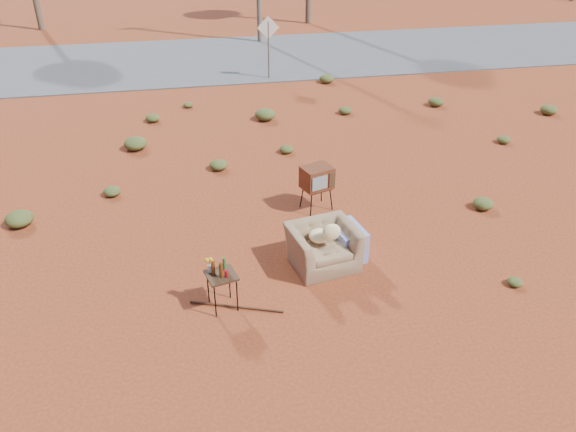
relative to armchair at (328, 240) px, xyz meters
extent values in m
plane|color=brown|center=(-0.68, -0.49, -0.49)|extent=(140.00, 140.00, 0.00)
cube|color=#565659|center=(-0.68, 14.51, -0.47)|extent=(140.00, 7.00, 0.04)
imported|color=#87694A|center=(-0.10, -0.04, 0.03)|extent=(1.32, 0.98, 1.04)
ellipsoid|color=#F8E698|center=(-0.16, 0.01, 0.12)|extent=(0.38, 0.38, 0.22)
ellipsoid|color=#F8E698|center=(-0.01, -0.22, 0.32)|extent=(0.33, 0.17, 0.33)
cube|color=#213599|center=(0.43, 0.17, -0.18)|extent=(0.63, 0.85, 0.61)
cube|color=black|center=(0.27, 2.01, 0.01)|extent=(0.65, 0.57, 0.03)
cylinder|color=black|center=(0.10, 1.75, -0.24)|extent=(0.03, 0.03, 0.50)
cylinder|color=black|center=(0.57, 1.91, -0.24)|extent=(0.03, 0.03, 0.50)
cylinder|color=black|center=(-0.03, 2.11, -0.24)|extent=(0.03, 0.03, 0.50)
cylinder|color=black|center=(0.45, 2.27, -0.24)|extent=(0.03, 0.03, 0.50)
cube|color=brown|center=(0.27, 2.01, 0.26)|extent=(0.73, 0.65, 0.48)
cube|color=gray|center=(0.27, 1.75, 0.26)|extent=(0.35, 0.14, 0.30)
cube|color=#472D19|center=(0.55, 1.84, 0.26)|extent=(0.14, 0.06, 0.34)
cube|color=#3A2615|center=(-2.02, -0.91, 0.16)|extent=(0.56, 0.56, 0.04)
cylinder|color=black|center=(-2.15, -1.13, -0.16)|extent=(0.02, 0.02, 0.65)
cylinder|color=black|center=(-1.79, -1.04, -0.16)|extent=(0.02, 0.02, 0.65)
cylinder|color=black|center=(-2.24, -0.77, -0.16)|extent=(0.02, 0.02, 0.65)
cylinder|color=black|center=(-1.88, -0.68, -0.16)|extent=(0.02, 0.02, 0.65)
cylinder|color=#4D260C|center=(-2.14, -0.89, 0.30)|extent=(0.07, 0.07, 0.24)
cylinder|color=#4D260C|center=(-2.02, -0.98, 0.31)|extent=(0.06, 0.06, 0.26)
cylinder|color=#295C27|center=(-1.95, -0.79, 0.29)|extent=(0.06, 0.06, 0.22)
cylinder|color=red|center=(-1.94, -0.98, 0.24)|extent=(0.06, 0.06, 0.12)
cylinder|color=silver|center=(-2.18, -0.80, 0.25)|extent=(0.07, 0.07, 0.13)
ellipsoid|color=gold|center=(-2.18, -0.80, 0.40)|extent=(0.15, 0.15, 0.11)
cylinder|color=#502B15|center=(-1.81, -0.97, -0.47)|extent=(1.51, 0.60, 0.04)
cylinder|color=brown|center=(0.82, 11.51, 0.51)|extent=(0.06, 0.06, 2.00)
cube|color=silver|center=(0.82, 11.51, 1.31)|extent=(0.78, 0.04, 0.78)
ellipsoid|color=#505726|center=(-5.88, 2.51, -0.33)|extent=(0.56, 0.56, 0.31)
ellipsoid|color=#505726|center=(3.82, 1.31, -0.37)|extent=(0.44, 0.44, 0.24)
ellipsoid|color=#505726|center=(-3.68, 6.01, -0.32)|extent=(0.60, 0.60, 0.33)
ellipsoid|color=#505726|center=(6.12, 4.51, -0.39)|extent=(0.36, 0.36, 0.20)
ellipsoid|color=#505726|center=(2.52, 7.51, -0.38)|extent=(0.40, 0.40, 0.22)
ellipsoid|color=#505726|center=(-2.18, 9.01, -0.41)|extent=(0.30, 0.30, 0.17)
camera|label=1|loc=(-2.36, -8.25, 5.58)|focal=35.00mm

